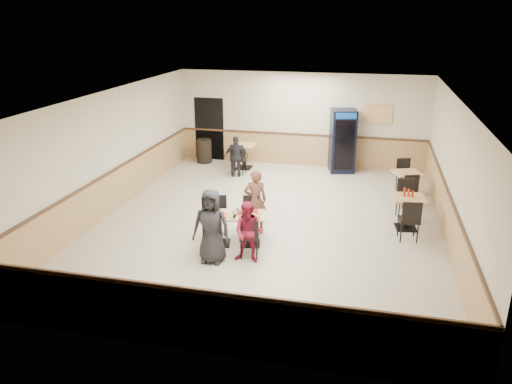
% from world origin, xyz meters
% --- Properties ---
extents(ground, '(10.00, 10.00, 0.00)m').
position_xyz_m(ground, '(0.00, 0.00, 0.00)').
color(ground, beige).
rests_on(ground, ground).
extents(room_shell, '(10.00, 10.00, 10.00)m').
position_xyz_m(room_shell, '(1.78, 2.55, 0.58)').
color(room_shell, silver).
rests_on(room_shell, ground).
extents(main_table, '(1.40, 0.90, 0.70)m').
position_xyz_m(main_table, '(-0.47, -1.33, 0.46)').
color(main_table, black).
rests_on(main_table, ground).
extents(main_chairs, '(1.44, 1.73, 0.88)m').
position_xyz_m(main_chairs, '(-0.51, -1.34, 0.44)').
color(main_chairs, black).
rests_on(main_chairs, ground).
extents(diner_woman_left, '(0.77, 0.52, 1.53)m').
position_xyz_m(diner_woman_left, '(-0.71, -2.19, 0.76)').
color(diner_woman_left, black).
rests_on(diner_woman_left, ground).
extents(diner_woman_right, '(0.64, 0.51, 1.27)m').
position_xyz_m(diner_woman_right, '(0.01, -2.03, 0.63)').
color(diner_woman_right, maroon).
rests_on(diner_woman_right, ground).
extents(diner_man_opposite, '(0.61, 0.51, 1.44)m').
position_xyz_m(diner_man_opposite, '(-0.22, -0.47, 0.72)').
color(diner_man_opposite, brown).
rests_on(diner_man_opposite, ground).
extents(lone_diner, '(0.79, 0.46, 1.26)m').
position_xyz_m(lone_diner, '(-1.70, 3.30, 0.63)').
color(lone_diner, black).
rests_on(lone_diner, ground).
extents(tabletop_clutter, '(1.16, 0.74, 0.12)m').
position_xyz_m(tabletop_clutter, '(-0.45, -1.38, 0.72)').
color(tabletop_clutter, red).
rests_on(tabletop_clutter, main_table).
extents(side_table_near, '(0.81, 0.81, 0.77)m').
position_xyz_m(side_table_near, '(3.17, 0.38, 0.51)').
color(side_table_near, black).
rests_on(side_table_near, ground).
extents(side_table_near_chair_south, '(0.51, 0.51, 0.98)m').
position_xyz_m(side_table_near_chair_south, '(3.17, -0.24, 0.49)').
color(side_table_near_chair_south, black).
rests_on(side_table_near_chair_south, ground).
extents(side_table_near_chair_north, '(0.51, 0.51, 0.98)m').
position_xyz_m(side_table_near_chair_north, '(3.17, 1.00, 0.49)').
color(side_table_near_chair_north, black).
rests_on(side_table_near_chair_north, ground).
extents(side_table_far, '(0.88, 0.88, 0.74)m').
position_xyz_m(side_table_far, '(3.24, 2.47, 0.49)').
color(side_table_far, black).
rests_on(side_table_far, ground).
extents(side_table_far_chair_south, '(0.55, 0.55, 0.93)m').
position_xyz_m(side_table_far_chair_south, '(3.24, 1.88, 0.47)').
color(side_table_far_chair_south, black).
rests_on(side_table_far_chair_south, ground).
extents(side_table_far_chair_north, '(0.55, 0.55, 0.93)m').
position_xyz_m(side_table_far_chair_north, '(3.24, 3.06, 0.47)').
color(side_table_far_chair_north, black).
rests_on(side_table_far_chair_north, ground).
extents(condiment_caddy, '(0.23, 0.06, 0.20)m').
position_xyz_m(condiment_caddy, '(3.14, 0.43, 0.86)').
color(condiment_caddy, red).
rests_on(condiment_caddy, side_table_near).
extents(back_table, '(0.75, 0.75, 0.79)m').
position_xyz_m(back_table, '(-1.70, 4.20, 0.53)').
color(back_table, black).
rests_on(back_table, ground).
extents(back_table_chair_lone, '(0.47, 0.47, 1.01)m').
position_xyz_m(back_table_chair_lone, '(-1.70, 3.56, 0.50)').
color(back_table_chair_lone, black).
rests_on(back_table_chair_lone, ground).
extents(pepsi_cooler, '(0.89, 0.89, 1.96)m').
position_xyz_m(pepsi_cooler, '(1.38, 4.59, 0.98)').
color(pepsi_cooler, black).
rests_on(pepsi_cooler, ground).
extents(trash_bin, '(0.50, 0.50, 0.78)m').
position_xyz_m(trash_bin, '(-3.16, 4.55, 0.39)').
color(trash_bin, black).
rests_on(trash_bin, ground).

